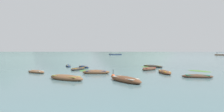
{
  "coord_description": "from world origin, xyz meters",
  "views": [
    {
      "loc": [
        2.04,
        -4.78,
        2.97
      ],
      "look_at": [
        -0.55,
        52.16,
        1.39
      ],
      "focal_mm": 27.92,
      "sensor_mm": 36.0,
      "label": 1
    }
  ],
  "objects": [
    {
      "name": "rowboat_3",
      "position": [
        -4.61,
        22.49,
        0.16
      ],
      "size": [
        2.31,
        3.27,
        0.5
      ],
      "color": "#2D2826",
      "rests_on": "ground"
    },
    {
      "name": "mountain_3",
      "position": [
        152.33,
        2188.74,
        228.36
      ],
      "size": [
        1129.26,
        1129.26,
        456.72
      ],
      "primitive_type": "cone",
      "color": "#56665B",
      "rests_on": "ground"
    },
    {
      "name": "rowboat_10",
      "position": [
        10.74,
        15.09,
        0.15
      ],
      "size": [
        3.45,
        1.39,
        0.47
      ],
      "color": "#4C3323",
      "rests_on": "ground"
    },
    {
      "name": "weed_patch_3",
      "position": [
        13.88,
        21.62,
        0.0
      ],
      "size": [
        3.48,
        3.85,
        0.14
      ],
      "primitive_type": "ellipsoid",
      "rotation": [
        0.0,
        0.0,
        2.21
      ],
      "color": "#477033",
      "rests_on": "ground"
    },
    {
      "name": "mountain_2",
      "position": [
        -793.23,
        2338.78,
        197.9
      ],
      "size": [
        1201.79,
        1201.79,
        395.8
      ],
      "primitive_type": "cone",
      "color": "#4C5B56",
      "rests_on": "ground"
    },
    {
      "name": "ferry_1",
      "position": [
        74.99,
        121.23,
        0.45
      ],
      "size": [
        11.06,
        7.65,
        2.54
      ],
      "color": "brown",
      "rests_on": "ground"
    },
    {
      "name": "rowboat_1",
      "position": [
        -1.1,
        17.97,
        0.2
      ],
      "size": [
        3.62,
        1.11,
        0.65
      ],
      "color": "brown",
      "rests_on": "ground"
    },
    {
      "name": "rowboat_6",
      "position": [
        8.2,
        28.01,
        0.16
      ],
      "size": [
        3.75,
        3.93,
        0.5
      ],
      "color": "#2D2826",
      "rests_on": "ground"
    },
    {
      "name": "rowboat_0",
      "position": [
        8.01,
        18.68,
        0.17
      ],
      "size": [
        1.47,
        3.88,
        0.53
      ],
      "color": "brown",
      "rests_on": "ground"
    },
    {
      "name": "weed_patch_0",
      "position": [
        7.15,
        27.8,
        0.0
      ],
      "size": [
        3.05,
        3.26,
        0.14
      ],
      "primitive_type": "ellipsoid",
      "rotation": [
        0.0,
        0.0,
        2.27
      ],
      "color": "#477033",
      "rests_on": "ground"
    },
    {
      "name": "rowboat_2",
      "position": [
        6.67,
        22.67,
        0.19
      ],
      "size": [
        3.09,
        2.94,
        0.62
      ],
      "color": "#4C3323",
      "rests_on": "ground"
    },
    {
      "name": "rowboat_5",
      "position": [
        -3.56,
        13.04,
        0.2
      ],
      "size": [
        4.54,
        3.23,
        0.65
      ],
      "color": "brown",
      "rests_on": "ground"
    },
    {
      "name": "rowboat_8",
      "position": [
        -4.54,
        26.49,
        0.14
      ],
      "size": [
        2.85,
        3.07,
        0.45
      ],
      "color": "navy",
      "rests_on": "ground"
    },
    {
      "name": "rowboat_7",
      "position": [
        -7.97,
        28.46,
        0.15
      ],
      "size": [
        2.09,
        3.55,
        0.46
      ],
      "color": "navy",
      "rests_on": "ground"
    },
    {
      "name": "weed_patch_2",
      "position": [
        -3.17,
        21.49,
        0.0
      ],
      "size": [
        1.96,
        2.68,
        0.14
      ],
      "primitive_type": "ellipsoid",
      "rotation": [
        0.0,
        0.0,
        3.12
      ],
      "color": "#38662D",
      "rests_on": "ground"
    },
    {
      "name": "rowboat_9",
      "position": [
        -9.44,
        18.48,
        0.15
      ],
      "size": [
        3.38,
        2.5,
        0.49
      ],
      "color": "brown",
      "rests_on": "ground"
    },
    {
      "name": "rowboat_4",
      "position": [
        2.59,
        12.14,
        0.2
      ],
      "size": [
        3.64,
        4.13,
        0.65
      ],
      "color": "brown",
      "rests_on": "ground"
    },
    {
      "name": "ground_plane",
      "position": [
        0.0,
        1500.0,
        0.0
      ],
      "size": [
        6000.0,
        6000.0,
        0.0
      ],
      "primitive_type": "plane",
      "color": "slate"
    },
    {
      "name": "mooring_buoy",
      "position": [
        1.25,
        15.31,
        0.1
      ],
      "size": [
        0.43,
        0.43,
        0.97
      ],
      "color": "#DB4C1E",
      "rests_on": "ground"
    },
    {
      "name": "ferry_0",
      "position": [
        -1.63,
        134.98,
        0.45
      ],
      "size": [
        10.35,
        6.27,
        2.54
      ],
      "color": "navy",
      "rests_on": "ground"
    },
    {
      "name": "mountain_1",
      "position": [
        -1489.7,
        2213.67,
        236.82
      ],
      "size": [
        1495.87,
        1495.87,
        473.64
      ],
      "primitive_type": "cone",
      "color": "#4C5B56",
      "rests_on": "ground"
    }
  ]
}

